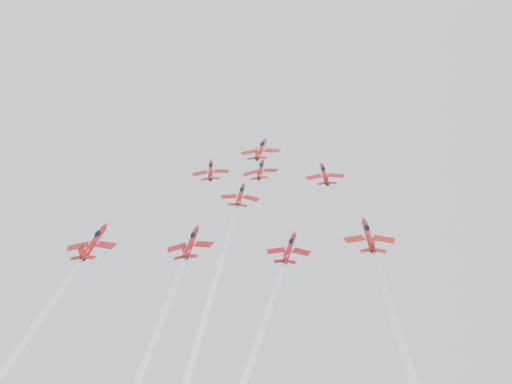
# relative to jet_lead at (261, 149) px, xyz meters

# --- Properties ---
(jet_lead) EXTENTS (10.55, 12.76, 10.34)m
(jet_lead) POSITION_rel_jet_lead_xyz_m (0.00, 0.00, 0.00)
(jet_lead) COLOR #A81E10
(jet_row2_left) EXTENTS (9.21, 11.14, 9.03)m
(jet_row2_left) POSITION_rel_jet_lead_xyz_m (-11.27, -9.00, -7.29)
(jet_row2_left) COLOR #A5130F
(jet_row2_center) EXTENTS (8.73, 10.56, 8.56)m
(jet_row2_center) POSITION_rel_jet_lead_xyz_m (1.17, -9.48, -7.68)
(jet_row2_center) COLOR #AC1019
(jet_row2_right) EXTENTS (9.05, 10.95, 8.87)m
(jet_row2_right) POSITION_rel_jet_lead_xyz_m (16.51, -12.12, -9.81)
(jet_row2_right) COLOR #B11310
(jet_center) EXTENTS (8.71, 74.53, 60.56)m
(jet_center) POSITION_rel_jet_lead_xyz_m (-2.10, -52.23, -42.32)
(jet_center) COLOR maroon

